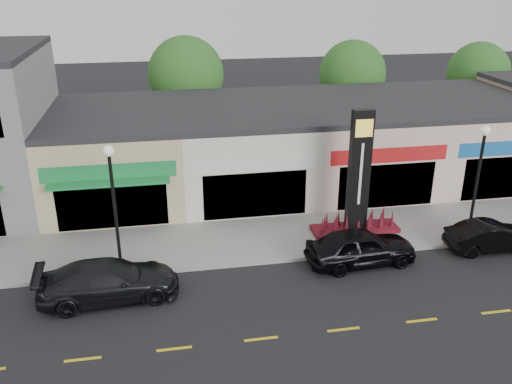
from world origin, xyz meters
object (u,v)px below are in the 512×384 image
lamp_west_near (114,197)px  car_dark_sedan (109,281)px  car_black_sedan (361,247)px  car_black_conv (492,237)px  pylon_sign (358,190)px  lamp_east_near (479,172)px

lamp_west_near → car_dark_sedan: bearing=-99.6°
car_black_sedan → car_black_conv: (6.32, 0.11, -0.13)m
lamp_west_near → car_black_sedan: size_ratio=1.15×
car_black_sedan → car_black_conv: size_ratio=1.16×
car_black_sedan → pylon_sign: bearing=-19.4°
lamp_east_near → car_black_conv: 3.02m
lamp_west_near → pylon_sign: pylon_sign is taller
car_black_sedan → car_black_conv: 6.32m
car_dark_sedan → car_black_sedan: 10.58m
lamp_west_near → pylon_sign: 11.19m
pylon_sign → lamp_east_near: bearing=-18.7°
lamp_east_near → car_dark_sedan: size_ratio=1.02×
pylon_sign → car_black_sedan: bearing=-105.5°
car_dark_sedan → car_black_sedan: car_black_sedan is taller
car_black_conv → car_black_sedan: bearing=92.9°
lamp_west_near → lamp_east_near: size_ratio=1.00×
lamp_east_near → car_dark_sedan: (-16.33, -1.95, -2.70)m
pylon_sign → car_black_conv: bearing=-26.0°
lamp_west_near → car_black_conv: size_ratio=1.33×
lamp_east_near → car_black_sedan: (-5.78, -1.12, -2.67)m
lamp_east_near → car_dark_sedan: bearing=-173.2°
car_dark_sedan → car_black_conv: size_ratio=1.30×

